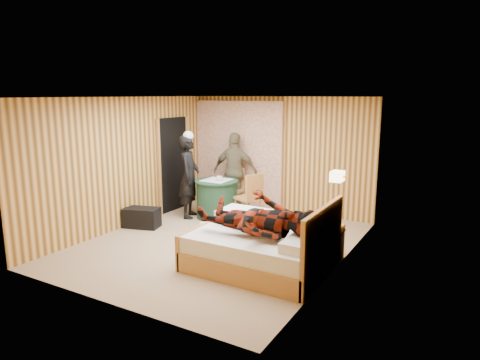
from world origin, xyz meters
The scene contains 23 objects.
floor centered at (0.00, 0.00, 0.00)m, with size 4.20×5.00×0.01m, color tan.
ceiling centered at (0.00, 0.00, 2.50)m, with size 4.20×5.00×0.01m, color silver.
wall_back centered at (0.00, 2.50, 1.25)m, with size 4.20×0.02×2.50m, color #F2BA5C.
wall_left centered at (-2.10, 0.00, 1.25)m, with size 0.02×5.00×2.50m, color #F2BA5C.
wall_right centered at (2.10, 0.00, 1.25)m, with size 0.02×5.00×2.50m, color #F2BA5C.
curtain centered at (-1.00, 2.43, 1.20)m, with size 2.20×0.08×2.40m, color white.
doorway centered at (-2.06, 1.40, 1.02)m, with size 0.06×0.90×2.05m, color black.
wall_lamp centered at (1.92, 0.45, 1.30)m, with size 0.26×0.24×0.16m.
bed centered at (1.13, -0.52, 0.31)m, with size 1.99×1.55×1.06m.
nightstand centered at (1.88, 0.18, 0.29)m, with size 0.43×0.58×0.56m.
round_table centered at (-0.89, 1.35, 0.40)m, with size 0.91×0.91×0.80m.
chair_far centered at (-0.90, 2.06, 0.54)m, with size 0.47×0.47×0.93m.
chair_near centered at (-0.12, 1.42, 0.58)m, with size 0.58×0.58×0.99m.
duffel_bag centered at (-1.79, 0.05, 0.19)m, with size 0.68×0.36×0.38m, color black.
sneaker_left centered at (-0.62, 0.58, 0.06)m, with size 0.28×0.11×0.12m, color silver.
sneaker_right centered at (-0.39, 0.20, 0.07)m, with size 0.30×0.12×0.13m, color silver.
woman_standing centered at (-1.41, 1.10, 0.87)m, with size 0.63×0.41×1.73m, color black.
man_at_table centered at (-0.89, 2.11, 0.86)m, with size 1.01×0.42×1.72m, color #6E6549.
man_on_bed centered at (1.15, -0.74, 0.96)m, with size 1.77×0.67×0.86m, color maroon.
book_lower centered at (1.88, 0.13, 0.57)m, with size 0.17×0.22×0.02m, color silver.
book_upper centered at (1.88, 0.13, 0.59)m, with size 0.16×0.22×0.02m, color silver.
cup_nightstand centered at (1.88, 0.31, 0.60)m, with size 0.10×0.10×0.09m, color silver.
cup_table centered at (-0.79, 1.30, 0.85)m, with size 0.12×0.12×0.10m, color silver.
Camera 1 is at (3.84, -5.94, 2.55)m, focal length 32.00 mm.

